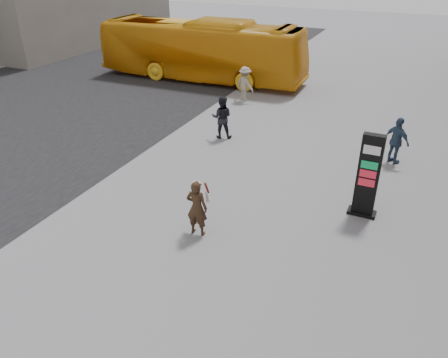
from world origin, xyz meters
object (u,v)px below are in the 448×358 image
at_px(pedestrian_b, 245,84).
at_px(pedestrian_c, 397,141).
at_px(woman, 197,207).
at_px(info_pylon, 368,176).
at_px(pedestrian_a, 222,117).
at_px(bus, 201,50).

distance_m(pedestrian_b, pedestrian_c, 9.05).
bearing_deg(woman, pedestrian_c, -126.21).
xyz_separation_m(woman, pedestrian_b, (-3.28, 11.61, 0.02)).
xyz_separation_m(info_pylon, pedestrian_c, (0.48, 4.07, -0.40)).
bearing_deg(pedestrian_c, info_pylon, 116.83).
height_order(info_pylon, pedestrian_c, info_pylon).
relative_size(pedestrian_b, pedestrian_c, 0.99).
bearing_deg(pedestrian_a, pedestrian_b, -96.79).
xyz_separation_m(pedestrian_a, pedestrian_c, (6.78, 0.39, -0.00)).
relative_size(pedestrian_a, pedestrian_b, 1.01).
distance_m(bus, pedestrian_c, 13.83).
xyz_separation_m(woman, pedestrian_c, (4.50, 6.98, 0.03)).
relative_size(woman, pedestrian_c, 0.94).
bearing_deg(pedestrian_a, pedestrian_c, 165.30).
distance_m(info_pylon, bus, 16.01).
bearing_deg(pedestrian_c, woman, 90.79).
bearing_deg(bus, pedestrian_a, -148.70).
bearing_deg(woman, pedestrian_a, -74.26).
height_order(woman, bus, bus).
relative_size(bus, pedestrian_c, 7.07).
bearing_deg(pedestrian_c, pedestrian_a, 36.92).
relative_size(info_pylon, pedestrian_b, 1.47).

